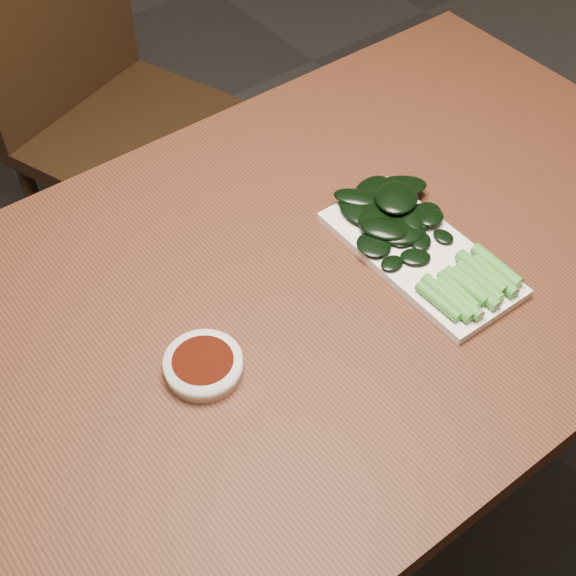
{
  "coord_description": "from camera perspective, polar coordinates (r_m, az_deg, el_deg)",
  "views": [
    {
      "loc": [
        -0.48,
        -0.6,
        1.6
      ],
      "look_at": [
        -0.03,
        -0.01,
        0.76
      ],
      "focal_mm": 50.0,
      "sensor_mm": 36.0,
      "label": 1
    }
  ],
  "objects": [
    {
      "name": "gai_lan",
      "position": [
        1.19,
        8.83,
        3.91
      ],
      "size": [
        0.19,
        0.32,
        0.03
      ],
      "color": "#469132",
      "rests_on": "serving_plate"
    },
    {
      "name": "ground",
      "position": [
        1.77,
        0.52,
        -15.98
      ],
      "size": [
        6.0,
        6.0,
        0.0
      ],
      "primitive_type": "plane",
      "color": "#2D2B2B",
      "rests_on": "ground"
    },
    {
      "name": "sauce_bowl",
      "position": [
        1.04,
        -6.04,
        -5.49
      ],
      "size": [
        0.1,
        0.1,
        0.02
      ],
      "color": "white",
      "rests_on": "table"
    },
    {
      "name": "chair_far",
      "position": [
        1.94,
        -12.33,
        12.48
      ],
      "size": [
        0.59,
        0.59,
        0.89
      ],
      "rotation": [
        0.0,
        0.0,
        0.35
      ],
      "color": "black",
      "rests_on": "ground"
    },
    {
      "name": "table",
      "position": [
        1.2,
        0.74,
        -1.79
      ],
      "size": [
        1.4,
        0.8,
        0.75
      ],
      "color": "#492414",
      "rests_on": "ground"
    },
    {
      "name": "serving_plate",
      "position": [
        1.18,
        9.36,
        2.43
      ],
      "size": [
        0.15,
        0.3,
        0.01
      ],
      "rotation": [
        0.0,
        0.0,
        -0.01
      ],
      "color": "white",
      "rests_on": "table"
    }
  ]
}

